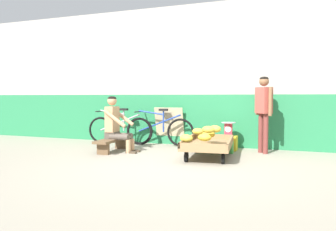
{
  "coord_description": "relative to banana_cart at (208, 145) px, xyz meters",
  "views": [
    {
      "loc": [
        1.73,
        -4.83,
        1.13
      ],
      "look_at": [
        -0.59,
        1.38,
        0.75
      ],
      "focal_mm": 35.05,
      "sensor_mm": 36.0,
      "label": 1
    }
  ],
  "objects": [
    {
      "name": "ground_plane",
      "position": [
        -0.32,
        -1.08,
        -0.24
      ],
      "size": [
        80.0,
        80.0,
        0.0
      ],
      "primitive_type": "plane",
      "color": "gray"
    },
    {
      "name": "back_wall",
      "position": [
        -0.32,
        1.53,
        1.38
      ],
      "size": [
        16.0,
        0.3,
        3.24
      ],
      "color": "#287F4C",
      "rests_on": "ground"
    },
    {
      "name": "banana_cart",
      "position": [
        0.0,
        0.0,
        0.0
      ],
      "size": [
        0.99,
        1.52,
        0.36
      ],
      "color": "#99754C",
      "rests_on": "ground"
    },
    {
      "name": "banana_pile",
      "position": [
        -0.06,
        -0.12,
        0.23
      ],
      "size": [
        0.77,
        1.37,
        0.26
      ],
      "color": "gold",
      "rests_on": "banana_cart"
    },
    {
      "name": "low_bench",
      "position": [
        -2.02,
        -0.02,
        -0.04
      ],
      "size": [
        0.35,
        1.11,
        0.27
      ],
      "color": "brown",
      "rests_on": "ground"
    },
    {
      "name": "vendor_seated",
      "position": [
        -1.93,
        -0.02,
        0.33
      ],
      "size": [
        0.69,
        0.5,
        1.14
      ],
      "color": "tan",
      "rests_on": "ground"
    },
    {
      "name": "plastic_crate",
      "position": [
        0.2,
        0.99,
        -0.09
      ],
      "size": [
        0.36,
        0.28,
        0.3
      ],
      "color": "gold",
      "rests_on": "ground"
    },
    {
      "name": "weighing_scale",
      "position": [
        0.2,
        0.99,
        0.21
      ],
      "size": [
        0.3,
        0.3,
        0.29
      ],
      "color": "#28282D",
      "rests_on": "plastic_crate"
    },
    {
      "name": "bicycle_near_left",
      "position": [
        -2.4,
        0.99,
        0.11
      ],
      "size": [
        1.66,
        0.48,
        0.86
      ],
      "color": "black",
      "rests_on": "ground"
    },
    {
      "name": "bicycle_far_left",
      "position": [
        -1.42,
        1.09,
        0.11
      ],
      "size": [
        1.66,
        0.48,
        0.86
      ],
      "color": "black",
      "rests_on": "ground"
    },
    {
      "name": "sign_board",
      "position": [
        -1.26,
        1.34,
        0.2
      ],
      "size": [
        0.7,
        0.23,
        0.88
      ],
      "color": "#C6B289",
      "rests_on": "ground"
    },
    {
      "name": "customer_adult",
      "position": [
        0.91,
        0.86,
        0.71
      ],
      "size": [
        0.36,
        0.39,
        1.53
      ],
      "color": "brown",
      "rests_on": "ground"
    },
    {
      "name": "shopping_bag",
      "position": [
        0.27,
        0.6,
        -0.12
      ],
      "size": [
        0.18,
        0.12,
        0.24
      ],
      "primitive_type": "cube",
      "color": "green",
      "rests_on": "ground"
    }
  ]
}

